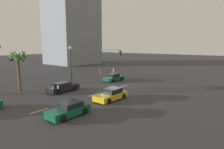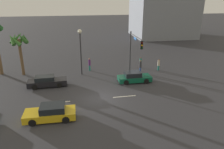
{
  "view_description": "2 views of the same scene",
  "coord_description": "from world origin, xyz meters",
  "px_view_note": "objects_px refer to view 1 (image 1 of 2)",
  "views": [
    {
      "loc": [
        -21.98,
        -16.77,
        6.46
      ],
      "look_at": [
        1.27,
        1.39,
        1.88
      ],
      "focal_mm": 30.52,
      "sensor_mm": 36.0,
      "label": 1
    },
    {
      "loc": [
        -2.59,
        -20.35,
        10.24
      ],
      "look_at": [
        1.81,
        2.11,
        1.88
      ],
      "focal_mm": 34.11,
      "sensor_mm": 36.0,
      "label": 2
    }
  ],
  "objects_px": {
    "car_3": "(69,110)",
    "traffic_signal": "(107,58)",
    "palm_tree_1": "(18,59)",
    "building_0": "(72,19)",
    "car_0": "(111,95)",
    "streetlamp": "(71,58)",
    "pedestrian_1": "(107,73)",
    "pedestrian_3": "(114,71)",
    "car_2": "(63,87)",
    "pedestrian_2": "(72,76)",
    "car_4": "(114,77)",
    "pedestrian_0": "(101,72)"
  },
  "relations": [
    {
      "from": "pedestrian_0",
      "to": "building_0",
      "type": "height_order",
      "value": "building_0"
    },
    {
      "from": "pedestrian_0",
      "to": "building_0",
      "type": "xyz_separation_m",
      "value": [
        14.47,
        25.77,
        14.37
      ]
    },
    {
      "from": "pedestrian_0",
      "to": "pedestrian_1",
      "type": "relative_size",
      "value": 0.86
    },
    {
      "from": "car_3",
      "to": "car_4",
      "type": "distance_m",
      "value": 17.88
    },
    {
      "from": "streetlamp",
      "to": "pedestrian_1",
      "type": "bearing_deg",
      "value": -6.63
    },
    {
      "from": "car_4",
      "to": "pedestrian_0",
      "type": "height_order",
      "value": "pedestrian_0"
    },
    {
      "from": "streetlamp",
      "to": "pedestrian_1",
      "type": "height_order",
      "value": "streetlamp"
    },
    {
      "from": "car_2",
      "to": "pedestrian_3",
      "type": "relative_size",
      "value": 2.75
    },
    {
      "from": "pedestrian_3",
      "to": "pedestrian_0",
      "type": "bearing_deg",
      "value": 143.14
    },
    {
      "from": "pedestrian_2",
      "to": "palm_tree_1",
      "type": "bearing_deg",
      "value": 179.99
    },
    {
      "from": "pedestrian_1",
      "to": "pedestrian_3",
      "type": "bearing_deg",
      "value": 10.64
    },
    {
      "from": "streetlamp",
      "to": "pedestrian_2",
      "type": "relative_size",
      "value": 3.3
    },
    {
      "from": "car_0",
      "to": "car_4",
      "type": "height_order",
      "value": "car_0"
    },
    {
      "from": "building_0",
      "to": "pedestrian_0",
      "type": "bearing_deg",
      "value": -117.62
    },
    {
      "from": "traffic_signal",
      "to": "palm_tree_1",
      "type": "relative_size",
      "value": 0.97
    },
    {
      "from": "car_0",
      "to": "streetlamp",
      "type": "relative_size",
      "value": 0.72
    },
    {
      "from": "streetlamp",
      "to": "pedestrian_3",
      "type": "xyz_separation_m",
      "value": [
        11.26,
        -0.39,
        -3.48
      ]
    },
    {
      "from": "traffic_signal",
      "to": "car_2",
      "type": "bearing_deg",
      "value": -173.09
    },
    {
      "from": "pedestrian_1",
      "to": "streetlamp",
      "type": "bearing_deg",
      "value": 173.37
    },
    {
      "from": "car_3",
      "to": "pedestrian_3",
      "type": "distance_m",
      "value": 23.9
    },
    {
      "from": "building_0",
      "to": "car_3",
      "type": "bearing_deg",
      "value": -129.25
    },
    {
      "from": "car_2",
      "to": "pedestrian_2",
      "type": "xyz_separation_m",
      "value": [
        5.64,
        4.87,
        0.4
      ]
    },
    {
      "from": "car_0",
      "to": "streetlamp",
      "type": "height_order",
      "value": "streetlamp"
    },
    {
      "from": "pedestrian_0",
      "to": "building_0",
      "type": "relative_size",
      "value": 0.05
    },
    {
      "from": "palm_tree_1",
      "to": "pedestrian_2",
      "type": "bearing_deg",
      "value": -0.01
    },
    {
      "from": "car_4",
      "to": "palm_tree_1",
      "type": "relative_size",
      "value": 0.7
    },
    {
      "from": "car_4",
      "to": "pedestrian_2",
      "type": "xyz_separation_m",
      "value": [
        -5.14,
        5.53,
        0.4
      ]
    },
    {
      "from": "car_2",
      "to": "pedestrian_1",
      "type": "xyz_separation_m",
      "value": [
        12.64,
        2.5,
        0.41
      ]
    },
    {
      "from": "pedestrian_0",
      "to": "pedestrian_3",
      "type": "bearing_deg",
      "value": -36.86
    },
    {
      "from": "car_2",
      "to": "building_0",
      "type": "relative_size",
      "value": 0.15
    },
    {
      "from": "car_2",
      "to": "car_4",
      "type": "relative_size",
      "value": 1.11
    },
    {
      "from": "pedestrian_2",
      "to": "car_2",
      "type": "bearing_deg",
      "value": -139.22
    },
    {
      "from": "traffic_signal",
      "to": "building_0",
      "type": "relative_size",
      "value": 0.19
    },
    {
      "from": "pedestrian_1",
      "to": "palm_tree_1",
      "type": "bearing_deg",
      "value": 171.74
    },
    {
      "from": "car_4",
      "to": "pedestrian_1",
      "type": "height_order",
      "value": "pedestrian_1"
    },
    {
      "from": "streetlamp",
      "to": "pedestrian_0",
      "type": "height_order",
      "value": "streetlamp"
    },
    {
      "from": "traffic_signal",
      "to": "pedestrian_3",
      "type": "xyz_separation_m",
      "value": [
        4.41,
        1.71,
        -3.11
      ]
    },
    {
      "from": "car_4",
      "to": "pedestrian_2",
      "type": "relative_size",
      "value": 2.22
    },
    {
      "from": "pedestrian_0",
      "to": "streetlamp",
      "type": "bearing_deg",
      "value": -171.96
    },
    {
      "from": "pedestrian_0",
      "to": "building_0",
      "type": "distance_m",
      "value": 32.86
    },
    {
      "from": "pedestrian_1",
      "to": "building_0",
      "type": "relative_size",
      "value": 0.06
    },
    {
      "from": "car_3",
      "to": "traffic_signal",
      "type": "bearing_deg",
      "value": 29.19
    },
    {
      "from": "car_2",
      "to": "car_3",
      "type": "relative_size",
      "value": 1.16
    },
    {
      "from": "car_2",
      "to": "traffic_signal",
      "type": "bearing_deg",
      "value": 6.91
    },
    {
      "from": "car_4",
      "to": "streetlamp",
      "type": "relative_size",
      "value": 0.67
    },
    {
      "from": "streetlamp",
      "to": "pedestrian_3",
      "type": "distance_m",
      "value": 11.79
    },
    {
      "from": "streetlamp",
      "to": "pedestrian_2",
      "type": "bearing_deg",
      "value": 48.49
    },
    {
      "from": "car_4",
      "to": "pedestrian_3",
      "type": "height_order",
      "value": "pedestrian_3"
    },
    {
      "from": "car_4",
      "to": "palm_tree_1",
      "type": "height_order",
      "value": "palm_tree_1"
    },
    {
      "from": "car_3",
      "to": "pedestrian_3",
      "type": "relative_size",
      "value": 2.37
    }
  ]
}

